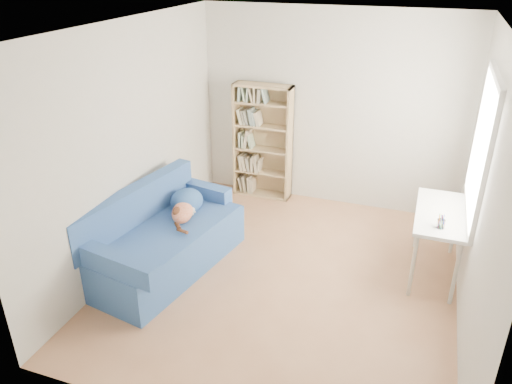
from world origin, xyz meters
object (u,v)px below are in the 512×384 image
sofa (163,238)px  bookshelf (263,146)px  pen_cup (441,223)px  desk (440,219)px

sofa → bookshelf: (0.44, 2.08, 0.39)m
sofa → pen_cup: (2.81, 0.51, 0.46)m
desk → pen_cup: bearing=-90.9°
desk → pen_cup: (-0.01, -0.34, 0.14)m
bookshelf → desk: bearing=-27.4°
sofa → desk: 2.95m
desk → pen_cup: 0.37m
desk → pen_cup: size_ratio=7.36×
desk → pen_cup: pen_cup is taller
desk → bookshelf: bearing=152.6°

